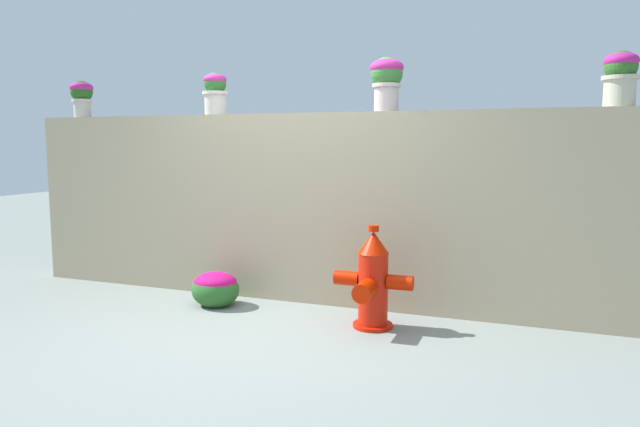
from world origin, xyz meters
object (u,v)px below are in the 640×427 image
potted_plant_2 (387,78)px  flower_bush_left (215,287)px  potted_plant_0 (82,95)px  potted_plant_1 (215,91)px  fire_hydrant (372,282)px  potted_plant_3 (621,74)px

potted_plant_2 → flower_bush_left: potted_plant_2 is taller
potted_plant_0 → potted_plant_2: 3.34m
potted_plant_2 → potted_plant_1: bearing=-179.9°
potted_plant_2 → fire_hydrant: (0.05, -0.58, -1.65)m
fire_hydrant → flower_bush_left: (-1.50, 0.11, -0.20)m
potted_plant_3 → fire_hydrant: bearing=-160.8°
potted_plant_3 → flower_bush_left: (-3.24, -0.49, -1.81)m
potted_plant_0 → flower_bush_left: (1.89, -0.51, -1.81)m
fire_hydrant → flower_bush_left: bearing=175.7°
potted_plant_0 → potted_plant_3: (5.14, -0.01, 0.00)m
potted_plant_0 → potted_plant_2: size_ratio=0.85×
fire_hydrant → potted_plant_3: bearing=19.2°
potted_plant_3 → potted_plant_1: bearing=-179.5°
potted_plant_2 → fire_hydrant: 1.75m
potted_plant_0 → potted_plant_3: potted_plant_3 is taller
potted_plant_2 → potted_plant_3: size_ratio=1.10×
potted_plant_1 → flower_bush_left: potted_plant_1 is taller
flower_bush_left → potted_plant_0: bearing=165.0°
potted_plant_0 → potted_plant_1: potted_plant_1 is taller
potted_plant_3 → fire_hydrant: size_ratio=0.51×
potted_plant_0 → flower_bush_left: size_ratio=0.89×
potted_plant_3 → flower_bush_left: size_ratio=0.95×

